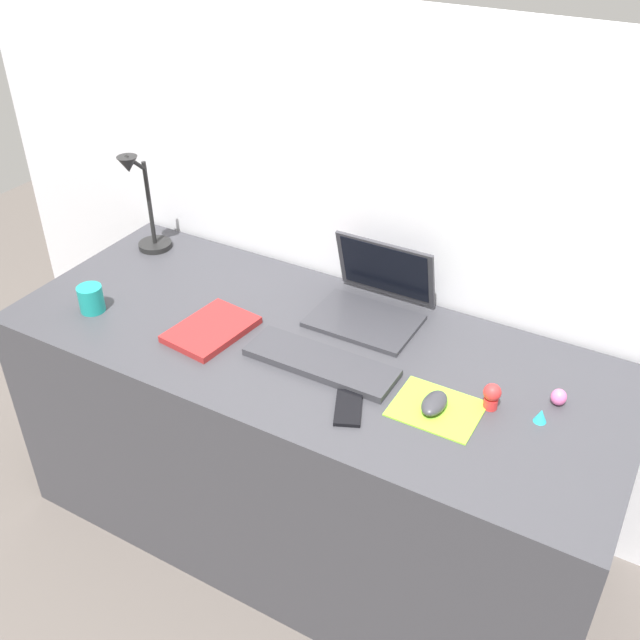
{
  "coord_description": "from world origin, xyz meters",
  "views": [
    {
      "loc": [
        0.82,
        -1.39,
        1.92
      ],
      "look_at": [
        0.03,
        0.0,
        0.83
      ],
      "focal_mm": 41.08,
      "sensor_mm": 36.0,
      "label": 1
    }
  ],
  "objects_px": {
    "mouse": "(434,403)",
    "coffee_mug": "(91,299)",
    "notebook_pad": "(211,329)",
    "toy_figurine_red": "(492,395)",
    "toy_figurine_cyan": "(540,417)",
    "keyboard": "(321,362)",
    "laptop": "(374,298)",
    "cell_phone": "(348,408)",
    "desk_lamp": "(143,206)",
    "toy_figurine_pink": "(559,397)"
  },
  "relations": [
    {
      "from": "laptop",
      "to": "mouse",
      "type": "xyz_separation_m",
      "value": [
        0.32,
        -0.31,
        -0.03
      ]
    },
    {
      "from": "cell_phone",
      "to": "notebook_pad",
      "type": "height_order",
      "value": "notebook_pad"
    },
    {
      "from": "keyboard",
      "to": "toy_figurine_red",
      "type": "height_order",
      "value": "toy_figurine_red"
    },
    {
      "from": "laptop",
      "to": "keyboard",
      "type": "distance_m",
      "value": 0.29
    },
    {
      "from": "cell_phone",
      "to": "desk_lamp",
      "type": "height_order",
      "value": "desk_lamp"
    },
    {
      "from": "cell_phone",
      "to": "desk_lamp",
      "type": "bearing_deg",
      "value": 134.3
    },
    {
      "from": "laptop",
      "to": "toy_figurine_red",
      "type": "xyz_separation_m",
      "value": [
        0.43,
        -0.23,
        -0.02
      ]
    },
    {
      "from": "toy_figurine_red",
      "to": "keyboard",
      "type": "bearing_deg",
      "value": -172.55
    },
    {
      "from": "notebook_pad",
      "to": "coffee_mug",
      "type": "relative_size",
      "value": 3.03
    },
    {
      "from": "coffee_mug",
      "to": "toy_figurine_red",
      "type": "distance_m",
      "value": 1.16
    },
    {
      "from": "keyboard",
      "to": "cell_phone",
      "type": "distance_m",
      "value": 0.19
    },
    {
      "from": "laptop",
      "to": "desk_lamp",
      "type": "bearing_deg",
      "value": -177.86
    },
    {
      "from": "coffee_mug",
      "to": "toy_figurine_cyan",
      "type": "height_order",
      "value": "coffee_mug"
    },
    {
      "from": "keyboard",
      "to": "coffee_mug",
      "type": "xyz_separation_m",
      "value": [
        -0.71,
        -0.1,
        0.03
      ]
    },
    {
      "from": "keyboard",
      "to": "cell_phone",
      "type": "xyz_separation_m",
      "value": [
        0.14,
        -0.12,
        -0.01
      ]
    },
    {
      "from": "mouse",
      "to": "toy_figurine_cyan",
      "type": "relative_size",
      "value": 2.72
    },
    {
      "from": "notebook_pad",
      "to": "coffee_mug",
      "type": "distance_m",
      "value": 0.38
    },
    {
      "from": "desk_lamp",
      "to": "toy_figurine_pink",
      "type": "height_order",
      "value": "desk_lamp"
    },
    {
      "from": "toy_figurine_pink",
      "to": "cell_phone",
      "type": "bearing_deg",
      "value": -148.11
    },
    {
      "from": "laptop",
      "to": "toy_figurine_red",
      "type": "height_order",
      "value": "laptop"
    },
    {
      "from": "notebook_pad",
      "to": "toy_figurine_red",
      "type": "relative_size",
      "value": 3.46
    },
    {
      "from": "keyboard",
      "to": "mouse",
      "type": "bearing_deg",
      "value": -3.22
    },
    {
      "from": "keyboard",
      "to": "coffee_mug",
      "type": "bearing_deg",
      "value": -171.99
    },
    {
      "from": "keyboard",
      "to": "cell_phone",
      "type": "height_order",
      "value": "keyboard"
    },
    {
      "from": "toy_figurine_pink",
      "to": "keyboard",
      "type": "bearing_deg",
      "value": -165.3
    },
    {
      "from": "laptop",
      "to": "toy_figurine_pink",
      "type": "relative_size",
      "value": 7.06
    },
    {
      "from": "laptop",
      "to": "toy_figurine_cyan",
      "type": "distance_m",
      "value": 0.6
    },
    {
      "from": "mouse",
      "to": "notebook_pad",
      "type": "height_order",
      "value": "mouse"
    },
    {
      "from": "toy_figurine_cyan",
      "to": "toy_figurine_red",
      "type": "xyz_separation_m",
      "value": [
        -0.12,
        -0.01,
        0.02
      ]
    },
    {
      "from": "keyboard",
      "to": "toy_figurine_pink",
      "type": "bearing_deg",
      "value": 14.7
    },
    {
      "from": "coffee_mug",
      "to": "notebook_pad",
      "type": "bearing_deg",
      "value": 12.22
    },
    {
      "from": "laptop",
      "to": "toy_figurine_pink",
      "type": "height_order",
      "value": "laptop"
    },
    {
      "from": "cell_phone",
      "to": "toy_figurine_pink",
      "type": "height_order",
      "value": "toy_figurine_pink"
    },
    {
      "from": "laptop",
      "to": "notebook_pad",
      "type": "bearing_deg",
      "value": -138.37
    },
    {
      "from": "toy_figurine_pink",
      "to": "mouse",
      "type": "bearing_deg",
      "value": -146.28
    },
    {
      "from": "desk_lamp",
      "to": "coffee_mug",
      "type": "bearing_deg",
      "value": -75.38
    },
    {
      "from": "mouse",
      "to": "cell_phone",
      "type": "relative_size",
      "value": 0.75
    },
    {
      "from": "laptop",
      "to": "notebook_pad",
      "type": "xyz_separation_m",
      "value": [
        -0.35,
        -0.31,
        -0.04
      ]
    },
    {
      "from": "toy_figurine_cyan",
      "to": "toy_figurine_red",
      "type": "relative_size",
      "value": 0.51
    },
    {
      "from": "toy_figurine_pink",
      "to": "notebook_pad",
      "type": "bearing_deg",
      "value": -169.41
    },
    {
      "from": "mouse",
      "to": "toy_figurine_red",
      "type": "bearing_deg",
      "value": 33.24
    },
    {
      "from": "desk_lamp",
      "to": "toy_figurine_cyan",
      "type": "distance_m",
      "value": 1.38
    },
    {
      "from": "laptop",
      "to": "mouse",
      "type": "bearing_deg",
      "value": -44.4
    },
    {
      "from": "coffee_mug",
      "to": "toy_figurine_pink",
      "type": "xyz_separation_m",
      "value": [
        1.29,
        0.25,
        -0.02
      ]
    },
    {
      "from": "laptop",
      "to": "toy_figurine_red",
      "type": "relative_size",
      "value": 4.32
    },
    {
      "from": "mouse",
      "to": "coffee_mug",
      "type": "relative_size",
      "value": 1.21
    },
    {
      "from": "toy_figurine_pink",
      "to": "desk_lamp",
      "type": "bearing_deg",
      "value": 175.52
    },
    {
      "from": "cell_phone",
      "to": "desk_lamp",
      "type": "xyz_separation_m",
      "value": [
        -0.95,
        0.38,
        0.16
      ]
    },
    {
      "from": "cell_phone",
      "to": "toy_figurine_cyan",
      "type": "distance_m",
      "value": 0.45
    },
    {
      "from": "keyboard",
      "to": "desk_lamp",
      "type": "height_order",
      "value": "desk_lamp"
    }
  ]
}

